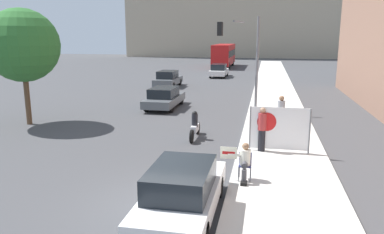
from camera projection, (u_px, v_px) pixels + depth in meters
ground_plane at (159, 206)px, 10.60m from camera, size 160.00×160.00×0.00m
sidewalk_curb at (276, 108)px, 24.27m from camera, size 3.49×90.00×0.15m
seated_protester at (244, 160)px, 11.94m from camera, size 1.00×0.77×1.23m
jogger_on_sidewalk at (262, 129)px, 14.97m from camera, size 0.34×0.34×1.79m
pedestrian_behind at (281, 115)px, 17.48m from camera, size 0.34×0.34×1.84m
protest_banner at (279, 128)px, 14.85m from camera, size 2.37×0.06×1.81m
traffic_light_pole at (243, 48)px, 22.87m from camera, size 2.61×2.37×5.68m
parked_car_curbside at (182, 192)px, 9.78m from camera, size 1.77×4.53×1.47m
car_on_road_nearest at (164, 98)px, 24.73m from camera, size 1.82×4.61×1.38m
car_on_road_midblock at (168, 79)px, 34.72m from camera, size 1.79×4.50×1.52m
car_on_road_distant at (219, 70)px, 43.14m from camera, size 1.81×4.63×1.49m
city_bus_on_road at (224, 54)px, 56.11m from camera, size 2.48×10.45×3.36m
motorcycle_on_road at (195, 127)px, 17.42m from camera, size 0.28×2.17×1.31m
street_tree_near_curb at (22, 46)px, 19.46m from camera, size 3.82×3.82×6.12m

